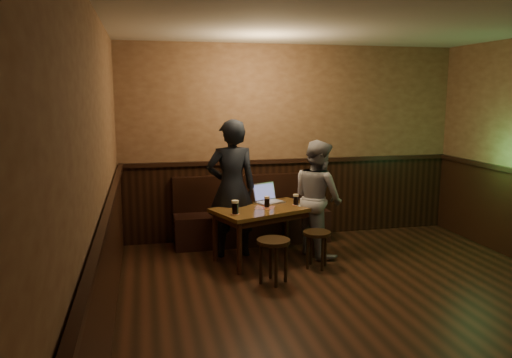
{
  "coord_description": "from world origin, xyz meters",
  "views": [
    {
      "loc": [
        -2.14,
        -4.01,
        2.1
      ],
      "look_at": [
        -0.81,
        1.86,
        1.07
      ],
      "focal_mm": 35.0,
      "sensor_mm": 36.0,
      "label": 1
    }
  ],
  "objects_px": {
    "stool_left": "(273,248)",
    "person_suit": "(232,188)",
    "pint_mid": "(267,202)",
    "stool_right": "(317,239)",
    "person_grey": "(318,198)",
    "bench": "(252,221)",
    "pint_right": "(296,200)",
    "pint_left": "(235,207)",
    "laptop": "(267,197)",
    "pub_table": "(265,214)"
  },
  "relations": [
    {
      "from": "stool_left",
      "to": "person_suit",
      "type": "relative_size",
      "value": 0.28
    },
    {
      "from": "pint_mid",
      "to": "person_suit",
      "type": "xyz_separation_m",
      "value": [
        -0.41,
        0.25,
        0.14
      ]
    },
    {
      "from": "stool_right",
      "to": "person_grey",
      "type": "xyz_separation_m",
      "value": [
        0.18,
        0.51,
        0.4
      ]
    },
    {
      "from": "person_grey",
      "to": "pint_mid",
      "type": "bearing_deg",
      "value": 78.3
    },
    {
      "from": "bench",
      "to": "stool_left",
      "type": "height_order",
      "value": "bench"
    },
    {
      "from": "person_suit",
      "to": "pint_mid",
      "type": "bearing_deg",
      "value": 147.7
    },
    {
      "from": "stool_right",
      "to": "pint_right",
      "type": "bearing_deg",
      "value": 102.88
    },
    {
      "from": "pint_right",
      "to": "pint_left",
      "type": "bearing_deg",
      "value": -160.04
    },
    {
      "from": "person_grey",
      "to": "pint_left",
      "type": "bearing_deg",
      "value": 89.35
    },
    {
      "from": "bench",
      "to": "person_suit",
      "type": "distance_m",
      "value": 0.87
    },
    {
      "from": "pint_left",
      "to": "person_suit",
      "type": "distance_m",
      "value": 0.53
    },
    {
      "from": "stool_right",
      "to": "pint_left",
      "type": "relative_size",
      "value": 2.68
    },
    {
      "from": "bench",
      "to": "person_suit",
      "type": "height_order",
      "value": "person_suit"
    },
    {
      "from": "person_suit",
      "to": "stool_left",
      "type": "bearing_deg",
      "value": 103.43
    },
    {
      "from": "pint_left",
      "to": "laptop",
      "type": "xyz_separation_m",
      "value": [
        0.53,
        0.55,
        -0.02
      ]
    },
    {
      "from": "person_grey",
      "to": "bench",
      "type": "bearing_deg",
      "value": 29.32
    },
    {
      "from": "pint_left",
      "to": "stool_right",
      "type": "bearing_deg",
      "value": -11.2
    },
    {
      "from": "pint_left",
      "to": "person_suit",
      "type": "height_order",
      "value": "person_suit"
    },
    {
      "from": "pint_mid",
      "to": "person_suit",
      "type": "distance_m",
      "value": 0.5
    },
    {
      "from": "bench",
      "to": "stool_right",
      "type": "relative_size",
      "value": 4.85
    },
    {
      "from": "stool_left",
      "to": "person_grey",
      "type": "xyz_separation_m",
      "value": [
        0.83,
        0.87,
        0.36
      ]
    },
    {
      "from": "bench",
      "to": "pub_table",
      "type": "distance_m",
      "value": 0.83
    },
    {
      "from": "stool_left",
      "to": "bench",
      "type": "bearing_deg",
      "value": 86.37
    },
    {
      "from": "laptop",
      "to": "person_suit",
      "type": "distance_m",
      "value": 0.51
    },
    {
      "from": "stool_right",
      "to": "laptop",
      "type": "height_order",
      "value": "laptop"
    },
    {
      "from": "stool_right",
      "to": "pint_mid",
      "type": "bearing_deg",
      "value": 138.32
    },
    {
      "from": "stool_left",
      "to": "laptop",
      "type": "distance_m",
      "value": 1.18
    },
    {
      "from": "pub_table",
      "to": "laptop",
      "type": "height_order",
      "value": "laptop"
    },
    {
      "from": "pint_left",
      "to": "laptop",
      "type": "distance_m",
      "value": 0.77
    },
    {
      "from": "pub_table",
      "to": "person_suit",
      "type": "relative_size",
      "value": 0.81
    },
    {
      "from": "bench",
      "to": "stool_right",
      "type": "bearing_deg",
      "value": -66.19
    },
    {
      "from": "pint_left",
      "to": "person_suit",
      "type": "xyz_separation_m",
      "value": [
        0.05,
        0.51,
        0.13
      ]
    },
    {
      "from": "person_grey",
      "to": "stool_right",
      "type": "bearing_deg",
      "value": 144.09
    },
    {
      "from": "pub_table",
      "to": "pint_right",
      "type": "xyz_separation_m",
      "value": [
        0.43,
        0.06,
        0.16
      ]
    },
    {
      "from": "bench",
      "to": "pint_mid",
      "type": "distance_m",
      "value": 0.89
    },
    {
      "from": "pub_table",
      "to": "laptop",
      "type": "xyz_separation_m",
      "value": [
        0.11,
        0.3,
        0.15
      ]
    },
    {
      "from": "person_grey",
      "to": "stool_left",
      "type": "bearing_deg",
      "value": 120.69
    },
    {
      "from": "bench",
      "to": "pub_table",
      "type": "height_order",
      "value": "bench"
    },
    {
      "from": "pint_right",
      "to": "person_grey",
      "type": "relative_size",
      "value": 0.1
    },
    {
      "from": "pint_left",
      "to": "pint_mid",
      "type": "bearing_deg",
      "value": 29.86
    },
    {
      "from": "person_grey",
      "to": "pub_table",
      "type": "bearing_deg",
      "value": 78.87
    },
    {
      "from": "person_suit",
      "to": "person_grey",
      "type": "height_order",
      "value": "person_suit"
    },
    {
      "from": "pint_mid",
      "to": "pint_right",
      "type": "bearing_deg",
      "value": 6.8
    },
    {
      "from": "pint_mid",
      "to": "person_grey",
      "type": "height_order",
      "value": "person_grey"
    },
    {
      "from": "pub_table",
      "to": "pint_right",
      "type": "distance_m",
      "value": 0.46
    },
    {
      "from": "pub_table",
      "to": "person_suit",
      "type": "height_order",
      "value": "person_suit"
    },
    {
      "from": "laptop",
      "to": "pub_table",
      "type": "bearing_deg",
      "value": -133.48
    },
    {
      "from": "laptop",
      "to": "person_suit",
      "type": "height_order",
      "value": "person_suit"
    },
    {
      "from": "pub_table",
      "to": "pint_left",
      "type": "xyz_separation_m",
      "value": [
        -0.43,
        -0.25,
        0.17
      ]
    },
    {
      "from": "person_suit",
      "to": "stool_right",
      "type": "bearing_deg",
      "value": 141.49
    }
  ]
}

